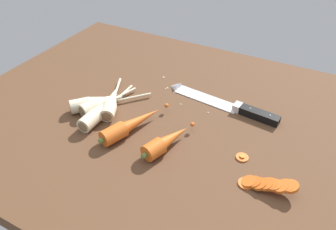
% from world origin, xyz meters
% --- Properties ---
extents(ground_plane, '(1.20, 0.90, 0.04)m').
position_xyz_m(ground_plane, '(0.00, 0.00, -0.02)').
color(ground_plane, brown).
extents(chefs_knife, '(0.35, 0.07, 0.04)m').
position_xyz_m(chefs_knife, '(0.10, 0.11, 0.01)').
color(chefs_knife, silver).
rests_on(chefs_knife, ground_plane).
extents(whole_carrot, '(0.10, 0.22, 0.04)m').
position_xyz_m(whole_carrot, '(-0.06, -0.11, 0.02)').
color(whole_carrot, '#D6601E').
rests_on(whole_carrot, ground_plane).
extents(whole_carrot_second, '(0.08, 0.17, 0.04)m').
position_xyz_m(whole_carrot_second, '(0.05, -0.12, 0.02)').
color(whole_carrot_second, '#D6601E').
rests_on(whole_carrot_second, ground_plane).
extents(parsnip_front, '(0.04, 0.24, 0.04)m').
position_xyz_m(parsnip_front, '(-0.17, -0.10, 0.02)').
color(parsnip_front, beige).
rests_on(parsnip_front, ground_plane).
extents(parsnip_mid_left, '(0.17, 0.19, 0.04)m').
position_xyz_m(parsnip_mid_left, '(-0.20, -0.07, 0.02)').
color(parsnip_mid_left, beige).
rests_on(parsnip_mid_left, ground_plane).
extents(parsnip_mid_right, '(0.08, 0.19, 0.04)m').
position_xyz_m(parsnip_mid_right, '(-0.19, -0.06, 0.02)').
color(parsnip_mid_right, beige).
rests_on(parsnip_mid_right, ground_plane).
extents(parsnip_back, '(0.11, 0.20, 0.04)m').
position_xyz_m(parsnip_back, '(-0.17, -0.05, 0.02)').
color(parsnip_back, beige).
rests_on(parsnip_back, ground_plane).
extents(carrot_slice_stack, '(0.12, 0.05, 0.04)m').
position_xyz_m(carrot_slice_stack, '(0.30, -0.13, 0.01)').
color(carrot_slice_stack, '#D6601E').
rests_on(carrot_slice_stack, ground_plane).
extents(carrot_slice_stray_near, '(0.03, 0.03, 0.01)m').
position_xyz_m(carrot_slice_stray_near, '(0.22, -0.07, 0.00)').
color(carrot_slice_stray_near, '#D6601E').
rests_on(carrot_slice_stray_near, ground_plane).
extents(mince_crumbs, '(0.21, 0.11, 0.01)m').
position_xyz_m(mince_crumbs, '(-0.05, 0.12, 0.00)').
color(mince_crumbs, beige).
rests_on(mince_crumbs, ground_plane).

